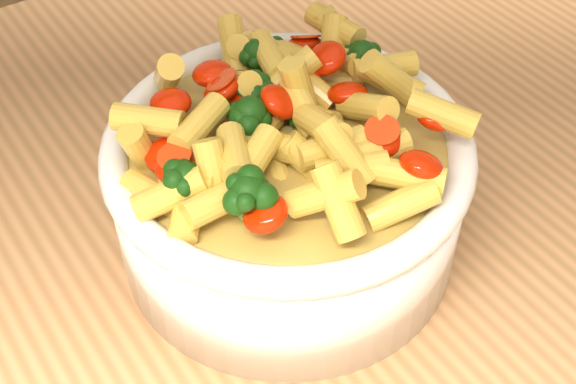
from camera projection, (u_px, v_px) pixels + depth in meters
table at (350, 309)px, 0.63m from camera, size 1.20×0.80×0.90m
serving_bowl at (288, 191)px, 0.51m from camera, size 0.23×0.23×0.10m
pasta_salad at (288, 118)px, 0.47m from camera, size 0.18×0.18×0.04m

